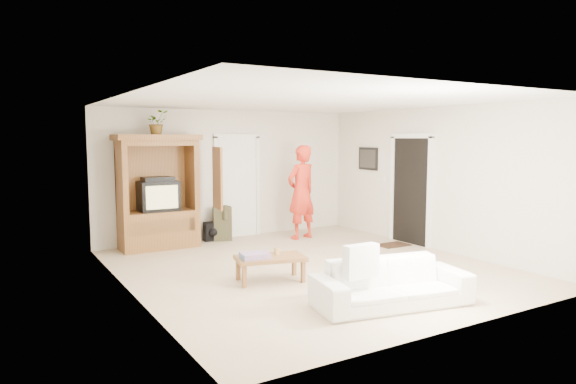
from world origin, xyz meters
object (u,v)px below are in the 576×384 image
Objects in this scene: sofa at (392,283)px; coffee_table at (270,260)px; armoire at (159,199)px; man at (301,192)px.

sofa is 1.85m from coffee_table.
sofa is at bearing -73.03° from armoire.
coffee_table is (0.68, -3.02, -0.59)m from armoire.
man is 3.26m from coffee_table.
coffee_table is (-0.76, 1.69, 0.04)m from sofa.
armoire is 1.10× the size of sofa.
armoire is 2.80m from man.
man is (2.74, -0.57, 0.04)m from armoire.
coffee_table is at bearing 124.98° from sofa.
armoire reaches higher than sofa.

